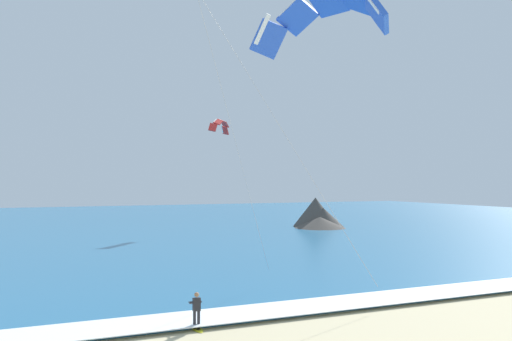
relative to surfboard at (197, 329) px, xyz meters
The scene contains 7 objects.
sea 60.22m from the surfboard, 86.04° to the left, with size 200.00×120.00×0.20m, color teal.
surf_foam 4.30m from the surfboard, 14.47° to the left, with size 200.00×3.00×0.04m, color white.
surfboard is the anchor object (origin of this frame).
kitesurfer 0.91m from the surfboard, 91.58° to the left, with size 0.55×0.53×1.69m.
kite_primary 19.30m from the surfboard, 22.23° to the left, with size 11.08×9.34×17.07m.
kite_distant 47.82m from the surfboard, 69.06° to the left, with size 4.09×4.48×1.97m.
headland_right 52.76m from the surfboard, 53.59° to the left, with size 8.64×10.11×4.40m.
Camera 1 is at (-11.27, -8.50, 6.78)m, focal length 36.75 mm.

